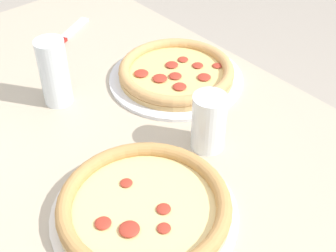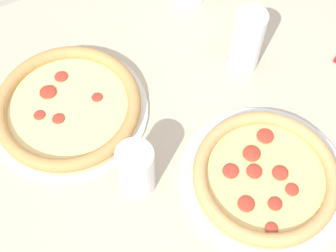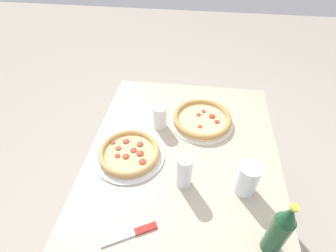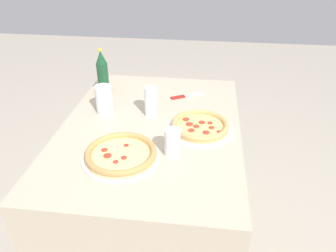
% 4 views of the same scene
% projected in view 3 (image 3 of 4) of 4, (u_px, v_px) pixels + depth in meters
% --- Properties ---
extents(ground_plane, '(8.00, 8.00, 0.00)m').
position_uv_depth(ground_plane, '(178.00, 239.00, 1.66)').
color(ground_plane, '#A89E8E').
extents(table, '(1.18, 0.85, 0.77)m').
position_uv_depth(table, '(180.00, 208.00, 1.40)').
color(table, '#B7A88E').
rests_on(table, ground_plane).
extents(pizza_salami, '(0.32, 0.32, 0.04)m').
position_uv_depth(pizza_salami, '(129.00, 153.00, 1.15)').
color(pizza_salami, silver).
rests_on(pizza_salami, table).
extents(pizza_margherita, '(0.32, 0.32, 0.04)m').
position_uv_depth(pizza_margherita, '(202.00, 119.00, 1.31)').
color(pizza_margherita, silver).
rests_on(pizza_margherita, table).
extents(glass_iced_tea, '(0.06, 0.06, 0.15)m').
position_uv_depth(glass_iced_tea, '(184.00, 173.00, 1.01)').
color(glass_iced_tea, white).
rests_on(glass_iced_tea, table).
extents(glass_red_wine, '(0.07, 0.07, 0.12)m').
position_uv_depth(glass_red_wine, '(160.00, 117.00, 1.27)').
color(glass_red_wine, white).
rests_on(glass_red_wine, table).
extents(glass_water, '(0.08, 0.08, 0.14)m').
position_uv_depth(glass_water, '(247.00, 180.00, 0.99)').
color(glass_water, white).
rests_on(glass_water, table).
extents(beer_bottle, '(0.06, 0.06, 0.26)m').
position_uv_depth(beer_bottle, '(280.00, 230.00, 0.79)').
color(beer_bottle, '#194728').
rests_on(beer_bottle, table).
extents(knife, '(0.11, 0.19, 0.01)m').
position_uv_depth(knife, '(132.00, 233.00, 0.91)').
color(knife, maroon).
rests_on(knife, table).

